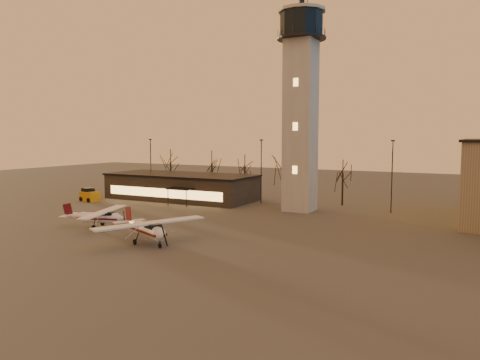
% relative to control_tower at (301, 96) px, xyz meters
% --- Properties ---
extents(ground, '(220.00, 220.00, 0.00)m').
position_rel_control_tower_xyz_m(ground, '(0.00, -30.00, -16.33)').
color(ground, '#3A3736').
rests_on(ground, ground).
extents(control_tower, '(6.80, 6.80, 32.60)m').
position_rel_control_tower_xyz_m(control_tower, '(0.00, 0.00, 0.00)').
color(control_tower, '#9C9A93').
rests_on(control_tower, ground).
extents(terminal, '(25.40, 12.20, 4.30)m').
position_rel_control_tower_xyz_m(terminal, '(-21.99, 1.98, -14.17)').
color(terminal, black).
rests_on(terminal, ground).
extents(light_poles, '(58.50, 12.25, 10.14)m').
position_rel_control_tower_xyz_m(light_poles, '(0.50, 1.00, -10.92)').
color(light_poles, black).
rests_on(light_poles, ground).
extents(tree_row, '(37.20, 9.20, 8.80)m').
position_rel_control_tower_xyz_m(tree_row, '(-13.70, 9.16, -10.39)').
color(tree_row, black).
rests_on(tree_row, ground).
extents(cessna_front, '(9.38, 11.24, 3.23)m').
position_rel_control_tower_xyz_m(cessna_front, '(-5.92, -26.48, -15.22)').
color(cessna_front, silver).
rests_on(cessna_front, ground).
extents(cessna_rear, '(8.20, 10.06, 2.81)m').
position_rel_control_tower_xyz_m(cessna_rear, '(-16.16, -22.54, -15.36)').
color(cessna_rear, white).
rests_on(cessna_rear, ground).
extents(service_cart, '(3.72, 2.77, 2.16)m').
position_rel_control_tower_xyz_m(service_cart, '(-34.07, -6.89, -15.50)').
color(service_cart, '#C47F0B').
rests_on(service_cart, ground).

